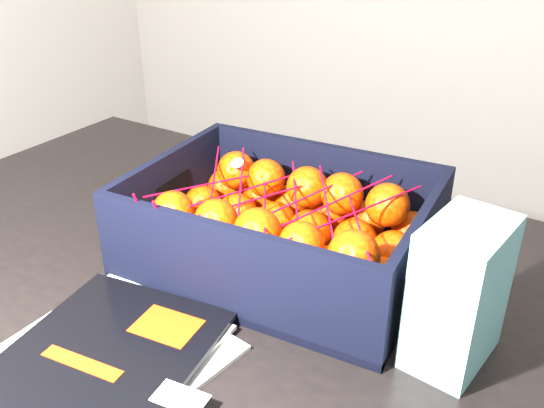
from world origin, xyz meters
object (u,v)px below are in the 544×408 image
at_px(table, 213,325).
at_px(retail_carton, 459,294).
at_px(magazine_stack, 92,366).
at_px(produce_crate, 282,238).

xyz_separation_m(table, retail_carton, (0.34, -0.02, 0.18)).
relative_size(magazine_stack, retail_carton, 1.87).
bearing_deg(retail_carton, produce_crate, 173.72).
bearing_deg(table, retail_carton, -3.28).
distance_m(produce_crate, retail_carton, 0.27).
height_order(table, produce_crate, produce_crate).
xyz_separation_m(produce_crate, retail_carton, (0.25, -0.08, 0.04)).
xyz_separation_m(magazine_stack, produce_crate, (0.09, 0.29, 0.03)).
bearing_deg(retail_carton, table, -171.86).
bearing_deg(table, produce_crate, 36.64).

